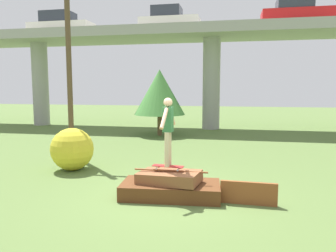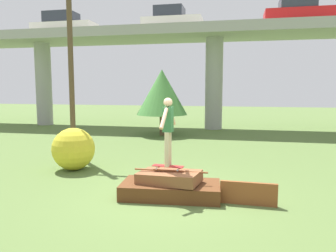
{
  "view_description": "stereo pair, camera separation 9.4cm",
  "coord_description": "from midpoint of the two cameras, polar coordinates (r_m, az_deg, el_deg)",
  "views": [
    {
      "loc": [
        1.47,
        -7.58,
        2.64
      ],
      "look_at": [
        -0.07,
        0.04,
        1.73
      ],
      "focal_mm": 35.0,
      "sensor_mm": 36.0,
      "label": 1
    },
    {
      "loc": [
        1.57,
        -7.56,
        2.64
      ],
      "look_at": [
        -0.07,
        0.04,
        1.73
      ],
      "focal_mm": 35.0,
      "sensor_mm": 36.0,
      "label": 2
    }
  ],
  "objects": [
    {
      "name": "car_on_overpass_mid",
      "position": [
        22.56,
        0.77,
        17.79
      ],
      "size": [
        3.9,
        1.7,
        1.52
      ],
      "color": "silver",
      "rests_on": "highway_overpass"
    },
    {
      "name": "utility_pole",
      "position": [
        13.21,
        -16.41,
        11.98
      ],
      "size": [
        1.3,
        0.2,
        7.61
      ],
      "color": "brown",
      "rests_on": "ground_plane"
    },
    {
      "name": "car_on_overpass_left",
      "position": [
        24.7,
        -17.62,
        16.41
      ],
      "size": [
        4.37,
        1.65,
        1.42
      ],
      "color": "silver",
      "rests_on": "highway_overpass"
    },
    {
      "name": "ground_plane",
      "position": [
        8.16,
        0.79,
        -12.23
      ],
      "size": [
        80.0,
        80.0,
        0.0
      ],
      "primitive_type": "plane",
      "color": "#567038"
    },
    {
      "name": "scrap_plank_loose",
      "position": [
        7.79,
        14.17,
        -11.34
      ],
      "size": [
        1.27,
        0.13,
        0.53
      ],
      "color": "brown",
      "rests_on": "ground_plane"
    },
    {
      "name": "scrap_pile",
      "position": [
        8.08,
        0.73,
        -10.49
      ],
      "size": [
        2.45,
        1.31,
        0.67
      ],
      "color": "#5B3319",
      "rests_on": "ground_plane"
    },
    {
      "name": "skateboard",
      "position": [
        8.01,
        0.34,
        -7.05
      ],
      "size": [
        0.78,
        0.29,
        0.09
      ],
      "color": "maroon",
      "rests_on": "scrap_pile"
    },
    {
      "name": "skater",
      "position": [
        7.84,
        0.34,
        -0.16
      ],
      "size": [
        0.24,
        1.09,
        1.65
      ],
      "color": "#C6B78E",
      "rests_on": "skateboard"
    },
    {
      "name": "car_on_overpass_right",
      "position": [
        21.57,
        22.05,
        17.74
      ],
      "size": [
        4.08,
        1.89,
        1.44
      ],
      "color": "red",
      "rests_on": "highway_overpass"
    },
    {
      "name": "bush_yellow_flowering",
      "position": [
        10.99,
        -15.9,
        -3.87
      ],
      "size": [
        1.37,
        1.37,
        1.37
      ],
      "color": "gold",
      "rests_on": "ground_plane"
    },
    {
      "name": "highway_overpass",
      "position": [
        21.44,
        8.24,
        14.5
      ],
      "size": [
        44.0,
        4.36,
        6.38
      ],
      "color": "#9E9E99",
      "rests_on": "ground_plane"
    },
    {
      "name": "tree_behind_left",
      "position": [
        18.16,
        -0.93,
        5.9
      ],
      "size": [
        2.81,
        2.81,
        3.65
      ],
      "color": "brown",
      "rests_on": "ground_plane"
    }
  ]
}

